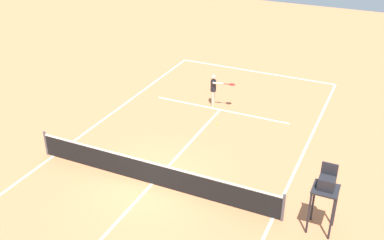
{
  "coord_description": "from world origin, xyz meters",
  "views": [
    {
      "loc": [
        -7.23,
        12.05,
        10.03
      ],
      "look_at": [
        0.16,
        -3.88,
        0.8
      ],
      "focal_mm": 42.81,
      "sensor_mm": 36.0,
      "label": 1
    }
  ],
  "objects": [
    {
      "name": "ground_plane",
      "position": [
        0.0,
        0.0,
        0.0
      ],
      "size": [
        60.0,
        60.0,
        0.0
      ],
      "primitive_type": "plane",
      "color": "#D37A4C"
    },
    {
      "name": "court_lines",
      "position": [
        0.0,
        0.0,
        0.0
      ],
      "size": [
        9.36,
        24.93,
        0.01
      ],
      "color": "white",
      "rests_on": "ground"
    },
    {
      "name": "tennis_net",
      "position": [
        0.0,
        0.0,
        0.5
      ],
      "size": [
        9.96,
        0.1,
        1.07
      ],
      "color": "#4C4C51",
      "rests_on": "ground"
    },
    {
      "name": "player_serving",
      "position": [
        0.49,
        -7.2,
        0.96
      ],
      "size": [
        1.29,
        0.45,
        1.62
      ],
      "rotation": [
        0.0,
        0.0,
        1.79
      ],
      "color": "beige",
      "rests_on": "ground"
    },
    {
      "name": "tennis_ball",
      "position": [
        -0.45,
        -5.35,
        0.03
      ],
      "size": [
        0.07,
        0.07,
        0.07
      ],
      "primitive_type": "sphere",
      "color": "#CCE033",
      "rests_on": "ground"
    },
    {
      "name": "umpire_chair",
      "position": [
        -6.14,
        -0.13,
        1.61
      ],
      "size": [
        0.8,
        0.8,
        2.41
      ],
      "color": "#232328",
      "rests_on": "ground"
    }
  ]
}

